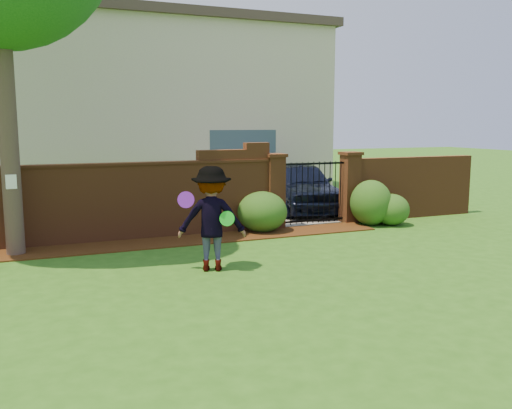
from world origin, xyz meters
name	(u,v)px	position (x,y,z in m)	size (l,w,h in m)	color
ground	(243,280)	(0.00, 0.00, -0.01)	(80.00, 80.00, 0.01)	#285916
mulch_bed	(148,244)	(-0.95, 3.34, 0.01)	(11.10, 1.08, 0.03)	#351B09
brick_wall	(93,201)	(-2.01, 4.00, 0.93)	(8.70, 0.31, 2.16)	brown
brick_wall_return	(411,187)	(6.60, 4.00, 0.85)	(4.00, 0.25, 1.70)	brown
pillar_left	(275,191)	(2.40, 4.00, 0.96)	(0.50, 0.50, 1.88)	brown
pillar_right	(350,187)	(4.60, 4.00, 0.96)	(0.50, 0.50, 1.88)	brown
iron_gate	(313,192)	(3.50, 4.00, 0.85)	(1.78, 0.03, 1.60)	black
driveway	(255,204)	(3.50, 8.00, 0.01)	(3.20, 8.00, 0.01)	gray
house	(151,108)	(1.00, 12.00, 3.16)	(12.40, 6.40, 6.30)	beige
car	(302,187)	(4.22, 6.07, 0.75)	(1.77, 4.40, 1.50)	black
paper_notice	(11,182)	(-3.60, 3.21, 1.50)	(0.20, 0.01, 0.28)	white
shrub_left	(262,212)	(1.92, 3.66, 0.50)	(1.21, 1.21, 0.99)	#194915
shrub_middle	(371,203)	(4.87, 3.41, 0.59)	(1.07, 1.07, 1.18)	#194915
shrub_right	(391,210)	(5.36, 3.19, 0.41)	(0.92, 0.92, 0.82)	#194915
man	(211,219)	(-0.31, 0.76, 0.94)	(1.22, 0.70, 1.88)	gray
frisbee_purple	(186,200)	(-0.78, 0.70, 1.32)	(0.29, 0.29, 0.03)	purple
frisbee_green	(227,219)	(-0.11, 0.48, 0.98)	(0.27, 0.27, 0.02)	green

